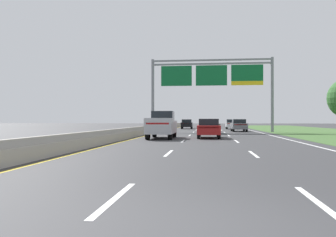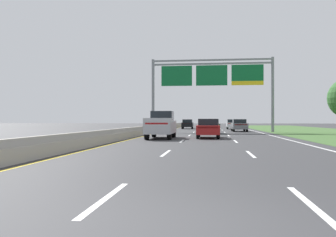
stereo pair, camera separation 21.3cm
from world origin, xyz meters
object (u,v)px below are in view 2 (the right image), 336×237
car_darkgreen_centre_lane_sedan (211,126)px  car_white_right_lane_sedan (232,124)px  overhead_sign_gantry (212,79)px  car_red_centre_lane_sedan (208,128)px  car_grey_right_lane_sedan (239,125)px  pickup_truck_silver (161,125)px  car_black_left_lane_sedan (188,124)px

car_darkgreen_centre_lane_sedan → car_white_right_lane_sedan: bearing=-11.1°
overhead_sign_gantry → car_red_centre_lane_sedan: (-0.35, -14.65, -5.70)m
overhead_sign_gantry → car_red_centre_lane_sedan: size_ratio=3.42×
car_grey_right_lane_sedan → car_red_centre_lane_sedan: bearing=166.3°
pickup_truck_silver → car_black_left_lane_sedan: pickup_truck_silver is taller
car_black_left_lane_sedan → car_white_right_lane_sedan: bearing=-94.3°
pickup_truck_silver → car_grey_right_lane_sedan: bearing=-23.9°
car_darkgreen_centre_lane_sedan → car_red_centre_lane_sedan: size_ratio=1.01×
overhead_sign_gantry → car_black_left_lane_sedan: 16.38m
car_white_right_lane_sedan → overhead_sign_gantry: bearing=167.7°
pickup_truck_silver → car_darkgreen_centre_lane_sedan: size_ratio=1.22×
car_white_right_lane_sedan → car_darkgreen_centre_lane_sedan: (-3.51, -19.73, 0.00)m
car_grey_right_lane_sedan → car_darkgreen_centre_lane_sedan: same height
car_grey_right_lane_sedan → car_white_right_lane_sedan: size_ratio=1.00×
overhead_sign_gantry → car_grey_right_lane_sedan: (3.51, 1.97, -5.70)m
car_grey_right_lane_sedan → car_white_right_lane_sedan: 12.43m
car_grey_right_lane_sedan → car_red_centre_lane_sedan: (-3.87, -16.63, 0.00)m
car_darkgreen_centre_lane_sedan → car_black_left_lane_sedan: bearing=9.8°
pickup_truck_silver → car_black_left_lane_sedan: 30.58m
overhead_sign_gantry → car_grey_right_lane_sedan: bearing=29.3°
pickup_truck_silver → car_grey_right_lane_sedan: 19.27m
overhead_sign_gantry → car_white_right_lane_sedan: 15.86m
pickup_truck_silver → car_darkgreen_centre_lane_sedan: bearing=-21.6°
car_darkgreen_centre_lane_sedan → car_black_left_lane_sedan: 20.53m
pickup_truck_silver → car_darkgreen_centre_lane_sedan: (3.98, 10.41, -0.26)m
overhead_sign_gantry → car_darkgreen_centre_lane_sedan: 7.80m
overhead_sign_gantry → car_white_right_lane_sedan: overhead_sign_gantry is taller
car_grey_right_lane_sedan → car_white_right_lane_sedan: same height
car_darkgreen_centre_lane_sedan → overhead_sign_gantry: bearing=-2.1°
car_red_centre_lane_sedan → car_black_left_lane_sedan: same height
overhead_sign_gantry → car_white_right_lane_sedan: size_ratio=3.40×
car_black_left_lane_sedan → overhead_sign_gantry: bearing=-166.0°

